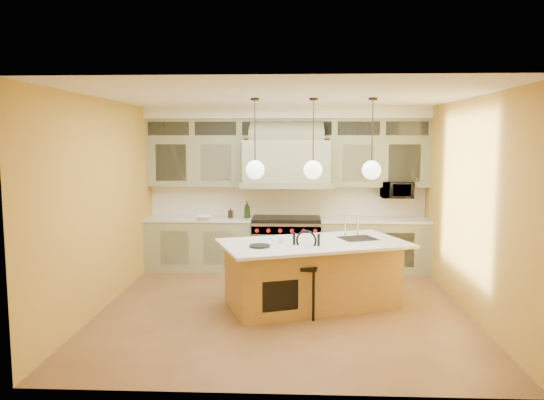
{
  "coord_description": "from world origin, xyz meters",
  "views": [
    {
      "loc": [
        0.16,
        -7.16,
        2.35
      ],
      "look_at": [
        -0.19,
        0.7,
        1.44
      ],
      "focal_mm": 35.0,
      "sensor_mm": 36.0,
      "label": 1
    }
  ],
  "objects_px": {
    "range": "(286,244)",
    "counter_stool": "(304,268)",
    "microwave": "(397,190)",
    "kitchen_island": "(312,273)"
  },
  "relations": [
    {
      "from": "microwave",
      "to": "range",
      "type": "bearing_deg",
      "value": -176.88
    },
    {
      "from": "range",
      "to": "counter_stool",
      "type": "relative_size",
      "value": 1.06
    },
    {
      "from": "kitchen_island",
      "to": "microwave",
      "type": "xyz_separation_m",
      "value": [
        1.54,
        2.1,
        0.98
      ]
    },
    {
      "from": "range",
      "to": "counter_stool",
      "type": "height_order",
      "value": "counter_stool"
    },
    {
      "from": "microwave",
      "to": "counter_stool",
      "type": "bearing_deg",
      "value": -123.54
    },
    {
      "from": "range",
      "to": "counter_stool",
      "type": "xyz_separation_m",
      "value": [
        0.28,
        -2.41,
        0.16
      ]
    },
    {
      "from": "counter_stool",
      "to": "range",
      "type": "bearing_deg",
      "value": 109.14
    },
    {
      "from": "counter_stool",
      "to": "microwave",
      "type": "xyz_separation_m",
      "value": [
        1.67,
        2.52,
        0.81
      ]
    },
    {
      "from": "range",
      "to": "kitchen_island",
      "type": "distance_m",
      "value": 2.03
    },
    {
      "from": "range",
      "to": "counter_stool",
      "type": "bearing_deg",
      "value": -83.4
    }
  ]
}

